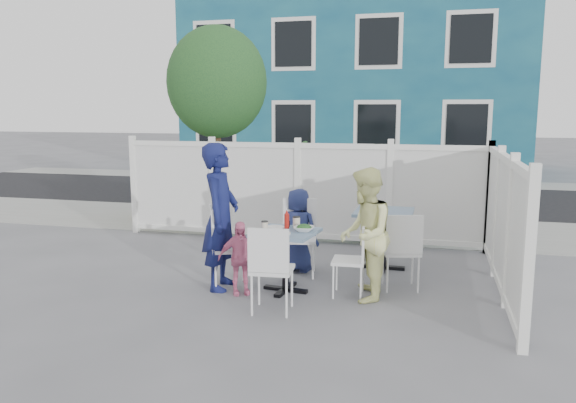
% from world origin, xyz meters
% --- Properties ---
extents(ground, '(80.00, 80.00, 0.00)m').
position_xyz_m(ground, '(0.00, 0.00, 0.00)').
color(ground, slate).
extents(near_sidewalk, '(24.00, 2.60, 0.01)m').
position_xyz_m(near_sidewalk, '(0.00, 3.80, 0.01)').
color(near_sidewalk, gray).
rests_on(near_sidewalk, ground).
extents(street, '(24.00, 5.00, 0.01)m').
position_xyz_m(street, '(0.00, 7.50, 0.00)').
color(street, black).
rests_on(street, ground).
extents(far_sidewalk, '(24.00, 1.60, 0.01)m').
position_xyz_m(far_sidewalk, '(0.00, 10.60, 0.01)').
color(far_sidewalk, gray).
rests_on(far_sidewalk, ground).
extents(building, '(11.00, 6.00, 6.00)m').
position_xyz_m(building, '(-0.50, 14.00, 3.00)').
color(building, navy).
rests_on(building, ground).
extents(fence_back, '(5.86, 0.08, 1.60)m').
position_xyz_m(fence_back, '(0.10, 2.40, 0.78)').
color(fence_back, white).
rests_on(fence_back, ground).
extents(fence_right, '(0.08, 3.66, 1.60)m').
position_xyz_m(fence_right, '(3.00, 0.60, 0.78)').
color(fence_right, white).
rests_on(fence_right, ground).
extents(tree, '(1.80, 1.62, 3.59)m').
position_xyz_m(tree, '(-1.60, 3.30, 2.59)').
color(tree, '#382316').
rests_on(tree, ground).
extents(utility_cabinet, '(0.74, 0.55, 1.34)m').
position_xyz_m(utility_cabinet, '(-2.64, 4.00, 0.67)').
color(utility_cabinet, yellow).
rests_on(utility_cabinet, ground).
extents(potted_shrub_a, '(1.07, 1.07, 1.58)m').
position_xyz_m(potted_shrub_a, '(-0.22, 3.10, 0.79)').
color(potted_shrub_a, '#183C1F').
rests_on(potted_shrub_a, ground).
extents(potted_shrub_b, '(1.59, 1.42, 1.60)m').
position_xyz_m(potted_shrub_b, '(1.37, 3.00, 0.80)').
color(potted_shrub_b, '#183C1F').
rests_on(potted_shrub_b, ground).
extents(main_table, '(0.77, 0.77, 0.73)m').
position_xyz_m(main_table, '(0.54, -0.06, 0.56)').
color(main_table, slate).
rests_on(main_table, ground).
extents(spare_table, '(0.76, 0.76, 0.80)m').
position_xyz_m(spare_table, '(1.57, 1.18, 0.62)').
color(spare_table, slate).
rests_on(spare_table, ground).
extents(chair_left, '(0.58, 0.59, 0.99)m').
position_xyz_m(chair_left, '(-0.23, -0.09, 0.57)').
color(chair_left, white).
rests_on(chair_left, ground).
extents(chair_right, '(0.39, 0.40, 0.84)m').
position_xyz_m(chair_right, '(1.36, -0.03, 0.49)').
color(chair_right, white).
rests_on(chair_right, ground).
extents(chair_back, '(0.51, 0.49, 0.97)m').
position_xyz_m(chair_back, '(0.53, 0.70, 0.57)').
color(chair_back, white).
rests_on(chair_back, ground).
extents(chair_near, '(0.46, 0.45, 0.94)m').
position_xyz_m(chair_near, '(0.58, -0.82, 0.55)').
color(chair_near, white).
rests_on(chair_near, ground).
extents(chair_spare, '(0.51, 0.50, 0.93)m').
position_xyz_m(chair_spare, '(1.87, 0.30, 0.54)').
color(chair_spare, white).
rests_on(chair_spare, ground).
extents(man, '(0.46, 0.67, 1.74)m').
position_xyz_m(man, '(-0.23, -0.12, 0.87)').
color(man, '#13194D').
rests_on(man, ground).
extents(woman, '(0.62, 0.77, 1.49)m').
position_xyz_m(woman, '(1.47, -0.11, 0.75)').
color(woman, '#DAE04B').
rests_on(woman, ground).
extents(boy, '(0.61, 0.47, 1.10)m').
position_xyz_m(boy, '(0.49, 0.81, 0.55)').
color(boy, navy).
rests_on(boy, ground).
extents(toddler, '(0.54, 0.42, 0.86)m').
position_xyz_m(toddler, '(0.06, -0.29, 0.43)').
color(toddler, pink).
rests_on(toddler, ground).
extents(plate_main, '(0.22, 0.22, 0.01)m').
position_xyz_m(plate_main, '(0.53, -0.21, 0.73)').
color(plate_main, white).
rests_on(plate_main, main_table).
extents(plate_side, '(0.23, 0.23, 0.02)m').
position_xyz_m(plate_side, '(0.38, 0.06, 0.73)').
color(plate_side, white).
rests_on(plate_side, main_table).
extents(salad_bowl, '(0.24, 0.24, 0.06)m').
position_xyz_m(salad_bowl, '(0.76, -0.03, 0.76)').
color(salad_bowl, white).
rests_on(salad_bowl, main_table).
extents(coffee_cup_a, '(0.07, 0.07, 0.11)m').
position_xyz_m(coffee_cup_a, '(0.31, -0.13, 0.78)').
color(coffee_cup_a, beige).
rests_on(coffee_cup_a, main_table).
extents(coffee_cup_b, '(0.09, 0.09, 0.13)m').
position_xyz_m(coffee_cup_b, '(0.63, 0.14, 0.79)').
color(coffee_cup_b, beige).
rests_on(coffee_cup_b, main_table).
extents(ketchup_bottle, '(0.06, 0.06, 0.19)m').
position_xyz_m(ketchup_bottle, '(0.54, 0.01, 0.82)').
color(ketchup_bottle, '#A91711').
rests_on(ketchup_bottle, main_table).
extents(salt_shaker, '(0.03, 0.03, 0.07)m').
position_xyz_m(salt_shaker, '(0.48, 0.20, 0.76)').
color(salt_shaker, white).
rests_on(salt_shaker, main_table).
extents(pepper_shaker, '(0.03, 0.03, 0.07)m').
position_xyz_m(pepper_shaker, '(0.52, 0.19, 0.76)').
color(pepper_shaker, black).
rests_on(pepper_shaker, main_table).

